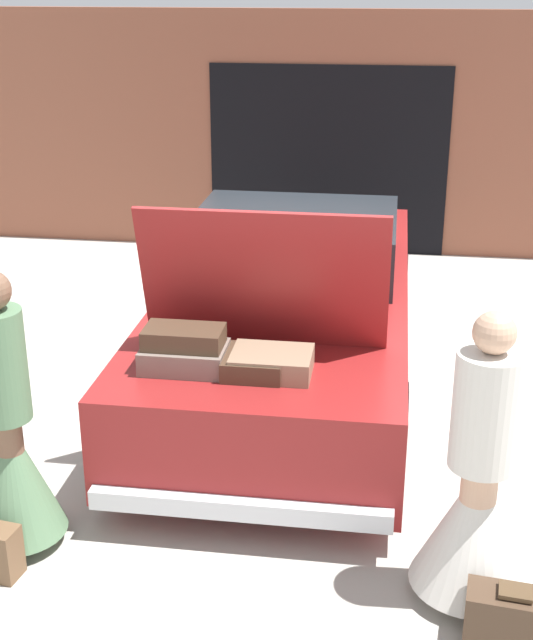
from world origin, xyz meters
The scene contains 6 objects.
ground_plane centered at (0.00, 0.00, 0.00)m, with size 40.00×40.00×0.00m, color #ADA89E.
garage_wall_back centered at (0.00, 3.76, 1.39)m, with size 12.00×0.14×2.80m.
car centered at (0.00, 0.01, 0.62)m, with size 1.92×4.85×1.84m.
person_left centered at (-1.32, -2.53, 0.61)m, with size 0.58×0.58×1.71m.
person_right centered at (1.32, -2.62, 0.59)m, with size 0.67×0.67×1.66m.
suitcase_beside_right_person centered at (1.50, -3.02, 0.16)m, with size 0.49×0.27×0.35m.
Camera 1 is at (0.80, -6.76, 3.20)m, focal length 50.00 mm.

